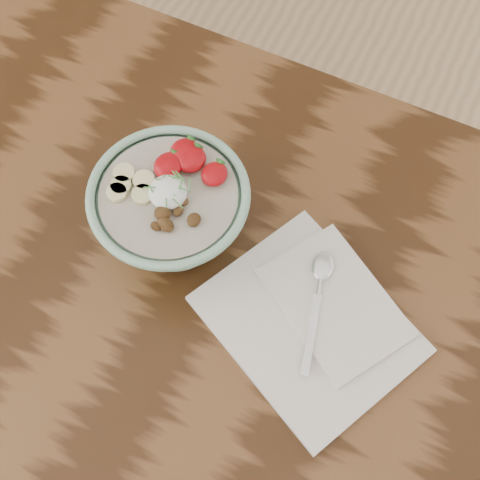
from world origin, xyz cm
name	(u,v)px	position (x,y,z in cm)	size (l,w,h in cm)	color
table	(188,324)	(0.00, 0.00, 65.70)	(160.00, 90.00, 75.00)	#331C0C
breakfast_bowl	(172,210)	(-5.71, 8.95, 82.17)	(21.16, 21.16, 13.74)	#87B598
napkin	(314,320)	(17.17, 5.24, 75.68)	(33.18, 30.85, 1.63)	silver
spoon	(320,282)	(15.90, 9.98, 77.02)	(6.14, 17.66, 0.93)	silver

